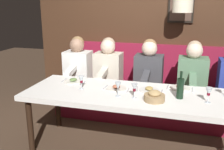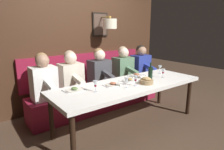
# 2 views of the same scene
# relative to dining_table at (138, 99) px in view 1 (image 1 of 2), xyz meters

# --- Properties ---
(dining_table) EXTENTS (0.90, 2.61, 0.74)m
(dining_table) POSITION_rel_dining_table_xyz_m (0.00, 0.00, 0.00)
(dining_table) COLOR white
(dining_table) RESTS_ON ground_plane
(banquette_bench) EXTENTS (0.52, 2.81, 0.45)m
(banquette_bench) POSITION_rel_dining_table_xyz_m (0.89, 0.00, -0.45)
(banquette_bench) COLOR maroon
(banquette_bench) RESTS_ON ground_plane
(back_wall_panel) EXTENTS (0.59, 4.01, 2.90)m
(back_wall_panel) POSITION_rel_dining_table_xyz_m (1.46, -0.01, 0.69)
(back_wall_panel) COLOR #422819
(back_wall_panel) RESTS_ON ground_plane
(diner_near) EXTENTS (0.60, 0.40, 0.79)m
(diner_near) POSITION_rel_dining_table_xyz_m (0.88, -0.61, 0.14)
(diner_near) COLOR #567A5B
(diner_near) RESTS_ON banquette_bench
(diner_middle) EXTENTS (0.60, 0.40, 0.79)m
(diner_middle) POSITION_rel_dining_table_xyz_m (0.88, 0.00, 0.14)
(diner_middle) COLOR #3D3D42
(diner_middle) RESTS_ON banquette_bench
(diner_far) EXTENTS (0.60, 0.40, 0.79)m
(diner_far) POSITION_rel_dining_table_xyz_m (0.88, 0.61, 0.14)
(diner_far) COLOR beige
(diner_far) RESTS_ON banquette_bench
(diner_farthest) EXTENTS (0.60, 0.40, 0.79)m
(diner_farthest) POSITION_rel_dining_table_xyz_m (0.88, 1.10, 0.14)
(diner_farthest) COLOR white
(diner_farthest) RESTS_ON banquette_bench
(place_setting_0) EXTENTS (0.24, 0.31, 0.05)m
(place_setting_0) POSITION_rel_dining_table_xyz_m (0.21, 0.89, 0.08)
(place_setting_0) COLOR silver
(place_setting_0) RESTS_ON dining_table
(place_setting_1) EXTENTS (0.24, 0.31, 0.05)m
(place_setting_1) POSITION_rel_dining_table_xyz_m (0.08, 0.27, 0.08)
(place_setting_1) COLOR silver
(place_setting_1) RESTS_ON dining_table
(place_setting_2) EXTENTS (0.24, 0.31, 0.05)m
(place_setting_2) POSITION_rel_dining_table_xyz_m (0.30, -0.46, 0.08)
(place_setting_2) COLOR silver
(place_setting_2) RESTS_ON dining_table
(place_setting_3) EXTENTS (0.24, 0.32, 0.05)m
(place_setting_3) POSITION_rel_dining_table_xyz_m (0.12, -0.11, 0.08)
(place_setting_3) COLOR silver
(place_setting_3) RESTS_ON dining_table
(wine_glass_0) EXTENTS (0.07, 0.07, 0.16)m
(wine_glass_0) POSITION_rel_dining_table_xyz_m (-0.08, -0.74, 0.18)
(wine_glass_0) COLOR silver
(wine_glass_0) RESTS_ON dining_table
(wine_glass_1) EXTENTS (0.07, 0.07, 0.16)m
(wine_glass_1) POSITION_rel_dining_table_xyz_m (-0.03, 0.67, 0.18)
(wine_glass_1) COLOR silver
(wine_glass_1) RESTS_ON dining_table
(wine_glass_3) EXTENTS (0.07, 0.07, 0.16)m
(wine_glass_3) POSITION_rel_dining_table_xyz_m (-0.16, 0.01, 0.18)
(wine_glass_3) COLOR silver
(wine_glass_3) RESTS_ON dining_table
(wine_glass_4) EXTENTS (0.07, 0.07, 0.16)m
(wine_glass_4) POSITION_rel_dining_table_xyz_m (-0.15, 0.20, 0.18)
(wine_glass_4) COLOR silver
(wine_glass_4) RESTS_ON dining_table
(wine_bottle) EXTENTS (0.08, 0.08, 0.30)m
(wine_bottle) POSITION_rel_dining_table_xyz_m (-0.03, -0.46, 0.18)
(wine_bottle) COLOR black
(wine_bottle) RESTS_ON dining_table
(bread_bowl) EXTENTS (0.22, 0.22, 0.12)m
(bread_bowl) POSITION_rel_dining_table_xyz_m (-0.18, -0.20, 0.11)
(bread_bowl) COLOR #9E7F56
(bread_bowl) RESTS_ON dining_table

